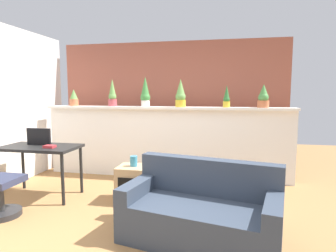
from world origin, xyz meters
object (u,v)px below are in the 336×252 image
(vase_on_shelf, at_px, (134,161))
(book_on_desk, at_px, (50,147))
(potted_plant_3, at_px, (181,95))
(side_cube_shelf, at_px, (133,184))
(potted_plant_2, at_px, (145,93))
(potted_plant_5, at_px, (263,97))
(tv_monitor, at_px, (39,137))
(couch, at_px, (201,213))
(potted_plant_1, at_px, (112,94))
(desk, at_px, (40,152))
(potted_plant_0, at_px, (74,98))
(potted_plant_4, at_px, (227,98))

(vase_on_shelf, height_order, book_on_desk, book_on_desk)
(potted_plant_3, bearing_deg, side_cube_shelf, -113.58)
(potted_plant_2, relative_size, potted_plant_5, 1.39)
(tv_monitor, height_order, couch, tv_monitor)
(tv_monitor, xyz_separation_m, couch, (2.47, -0.87, -0.59))
(potted_plant_1, bearing_deg, desk, -115.68)
(potted_plant_3, height_order, book_on_desk, potted_plant_3)
(potted_plant_3, distance_m, vase_on_shelf, 1.53)
(potted_plant_2, relative_size, potted_plant_3, 1.12)
(desk, xyz_separation_m, tv_monitor, (-0.07, 0.08, 0.21))
(book_on_desk, bearing_deg, couch, -17.69)
(potted_plant_2, xyz_separation_m, potted_plant_5, (2.00, -0.01, -0.08))
(potted_plant_3, relative_size, potted_plant_5, 1.25)
(vase_on_shelf, xyz_separation_m, couch, (1.01, -0.88, -0.29))
(vase_on_shelf, relative_size, book_on_desk, 0.98)
(potted_plant_5, bearing_deg, potted_plant_0, 179.66)
(potted_plant_1, distance_m, potted_plant_3, 1.26)
(potted_plant_0, xyz_separation_m, potted_plant_5, (3.39, -0.02, 0.02))
(potted_plant_3, height_order, side_cube_shelf, potted_plant_3)
(desk, distance_m, book_on_desk, 0.26)
(potted_plant_2, xyz_separation_m, couch, (1.17, -2.05, -1.24))
(potted_plant_0, relative_size, potted_plant_4, 0.83)
(potted_plant_0, xyz_separation_m, potted_plant_3, (2.03, -0.05, 0.06))
(side_cube_shelf, height_order, book_on_desk, book_on_desk)
(potted_plant_3, bearing_deg, book_on_desk, -141.42)
(desk, bearing_deg, tv_monitor, 130.70)
(potted_plant_3, xyz_separation_m, potted_plant_5, (1.36, 0.03, -0.04))
(side_cube_shelf, bearing_deg, tv_monitor, 179.93)
(potted_plant_1, height_order, book_on_desk, potted_plant_1)
(tv_monitor, bearing_deg, couch, -19.42)
(potted_plant_4, distance_m, desk, 3.01)
(tv_monitor, distance_m, side_cube_shelf, 1.57)
(potted_plant_4, distance_m, couch, 2.33)
(potted_plant_0, xyz_separation_m, vase_on_shelf, (1.55, -1.18, -0.85))
(potted_plant_0, xyz_separation_m, potted_plant_4, (2.80, -0.04, 0.01))
(potted_plant_2, bearing_deg, tv_monitor, -137.92)
(potted_plant_0, distance_m, tv_monitor, 1.31)
(potted_plant_2, height_order, potted_plant_3, potted_plant_2)
(desk, xyz_separation_m, book_on_desk, (0.22, -0.10, 0.10))
(potted_plant_0, xyz_separation_m, potted_plant_2, (1.39, -0.01, 0.10))
(potted_plant_1, bearing_deg, potted_plant_3, -2.33)
(potted_plant_2, relative_size, potted_plant_4, 1.44)
(potted_plant_5, bearing_deg, book_on_desk, -155.99)
(vase_on_shelf, bearing_deg, desk, -176.47)
(potted_plant_4, xyz_separation_m, book_on_desk, (-2.42, -1.32, -0.67))
(potted_plant_0, bearing_deg, potted_plant_5, -0.34)
(tv_monitor, bearing_deg, book_on_desk, -31.15)
(potted_plant_5, relative_size, tv_monitor, 1.02)
(potted_plant_5, height_order, vase_on_shelf, potted_plant_5)
(book_on_desk, bearing_deg, tv_monitor, 148.85)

